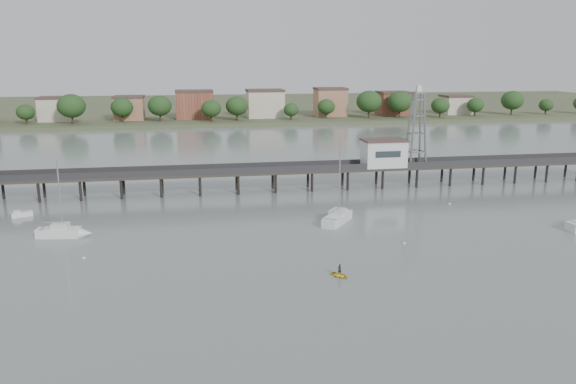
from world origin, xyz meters
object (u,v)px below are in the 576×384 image
object	(u,v)px
white_tender	(21,214)
sailboat_b	(68,232)
pier	(256,172)
sailboat_c	(341,216)
lattice_tower	(417,129)
yellow_dinghy	(339,276)

from	to	relation	value
white_tender	sailboat_b	bearing A→B (deg)	-74.02
pier	sailboat_c	distance (m)	24.17
sailboat_b	lattice_tower	bearing A→B (deg)	26.83
pier	yellow_dinghy	bearing A→B (deg)	-83.99
lattice_tower	yellow_dinghy	distance (m)	52.62
lattice_tower	sailboat_c	size ratio (longest dim) A/B	1.10
sailboat_c	white_tender	size ratio (longest dim) A/B	4.16
pier	sailboat_b	world-z (taller)	sailboat_b
pier	sailboat_c	xyz separation A→B (m)	(10.83, -21.37, -3.16)
sailboat_c	white_tender	distance (m)	50.76
sailboat_b	white_tender	size ratio (longest dim) A/B	3.43
lattice_tower	yellow_dinghy	world-z (taller)	lattice_tower
lattice_tower	white_tender	xyz separation A→B (m)	(-70.33, -10.87, -10.73)
pier	white_tender	world-z (taller)	pier
white_tender	yellow_dinghy	bearing A→B (deg)	-59.24
sailboat_b	white_tender	world-z (taller)	sailboat_b
yellow_dinghy	white_tender	bearing A→B (deg)	108.53
white_tender	pier	bearing A→B (deg)	-6.40
lattice_tower	sailboat_c	distance (m)	31.52
sailboat_c	lattice_tower	bearing A→B (deg)	-8.28
lattice_tower	sailboat_c	world-z (taller)	lattice_tower
pier	yellow_dinghy	size ratio (longest dim) A/B	65.29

